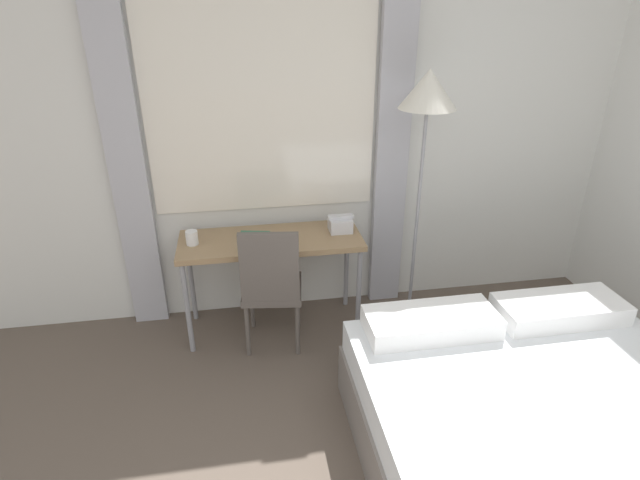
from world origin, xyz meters
The scene contains 8 objects.
wall_back_with_window centered at (-0.05, 3.05, 1.35)m, with size 5.47×0.13×2.70m.
desk centered at (-0.39, 2.73, 0.67)m, with size 1.27×0.49×0.73m.
desk_chair centered at (-0.42, 2.49, 0.51)m, with size 0.45×0.45×0.93m.
bed centered at (0.84, 1.00, 0.26)m, with size 1.79×2.05×0.63m.
standing_lamp centered at (0.61, 2.59, 1.57)m, with size 0.37×0.37×1.86m.
telephone centered at (0.11, 2.77, 0.79)m, with size 0.18×0.15×0.12m.
book centered at (-0.51, 2.74, 0.75)m, with size 0.23×0.19×0.02m.
mug centered at (-0.92, 2.72, 0.78)m, with size 0.08×0.08×0.10m.
Camera 1 is at (-0.58, -0.43, 2.21)m, focal length 28.00 mm.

